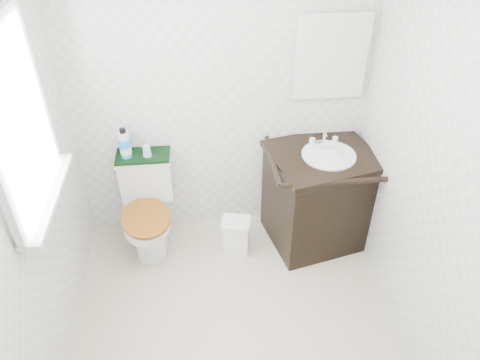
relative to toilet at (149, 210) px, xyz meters
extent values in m
plane|color=beige|center=(0.60, -0.97, -0.34)|extent=(2.40, 2.40, 0.00)
plane|color=silver|center=(0.60, 0.23, 0.86)|extent=(2.40, 0.00, 2.40)
plane|color=silver|center=(-0.50, -0.97, 0.86)|extent=(0.00, 2.40, 2.40)
plane|color=silver|center=(1.70, -0.97, 0.86)|extent=(0.00, 2.40, 2.40)
cube|color=white|center=(-0.47, -0.72, 1.21)|extent=(0.02, 0.70, 0.90)
cube|color=silver|center=(1.38, 0.21, 1.11)|extent=(0.50, 0.02, 0.60)
cylinder|color=silver|center=(0.00, -0.15, -0.15)|extent=(0.24, 0.24, 0.37)
cube|color=silver|center=(0.00, 0.10, -0.15)|extent=(0.24, 0.28, 0.37)
cube|color=silver|center=(0.00, 0.12, 0.22)|extent=(0.39, 0.18, 0.36)
cube|color=silver|center=(0.00, 0.12, 0.41)|extent=(0.41, 0.20, 0.03)
cylinder|color=silver|center=(0.00, -0.19, 0.04)|extent=(0.36, 0.36, 0.08)
cylinder|color=brown|center=(0.00, -0.19, 0.08)|extent=(0.42, 0.42, 0.03)
cube|color=black|center=(1.33, -0.06, 0.05)|extent=(0.83, 0.75, 0.78)
cube|color=black|center=(1.33, -0.06, 0.46)|extent=(0.88, 0.80, 0.04)
cylinder|color=silver|center=(1.36, -0.09, 0.49)|extent=(0.40, 0.40, 0.01)
ellipsoid|color=silver|center=(1.36, -0.09, 0.43)|extent=(0.34, 0.34, 0.17)
cylinder|color=silver|center=(1.36, 0.07, 0.53)|extent=(0.02, 0.02, 0.10)
cube|color=white|center=(0.67, -0.17, -0.20)|extent=(0.22, 0.19, 0.28)
cube|color=white|center=(0.67, -0.17, -0.04)|extent=(0.25, 0.21, 0.03)
cube|color=black|center=(0.00, 0.12, 0.43)|extent=(0.40, 0.22, 0.02)
cylinder|color=blue|center=(-0.11, 0.11, 0.52)|extent=(0.08, 0.08, 0.15)
cylinder|color=silver|center=(-0.11, 0.11, 0.62)|extent=(0.08, 0.08, 0.05)
cylinder|color=black|center=(-0.11, 0.11, 0.66)|extent=(0.05, 0.05, 0.03)
cone|color=#8BB5E4|center=(0.04, 0.10, 0.48)|extent=(0.07, 0.07, 0.08)
ellipsoid|color=#19796E|center=(1.32, 0.07, 0.49)|extent=(0.07, 0.04, 0.02)
camera|label=1|loc=(0.44, -2.85, 2.38)|focal=35.00mm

